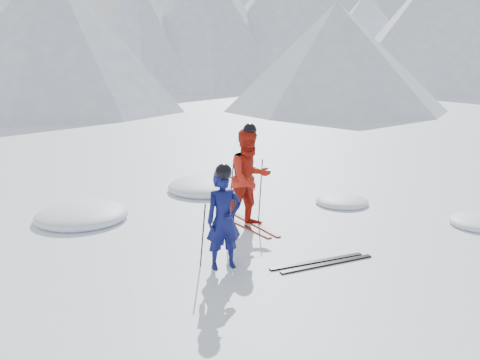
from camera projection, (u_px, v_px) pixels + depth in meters
name	position (u px, v px, depth m)	size (l,w,h in m)	color
ground	(349.00, 232.00, 9.71)	(160.00, 160.00, 0.00)	white
mountain_range	(172.00, 14.00, 42.04)	(106.15, 62.94, 15.53)	#B2BCD1
skier_blue	(224.00, 220.00, 7.91)	(0.58, 0.38, 1.58)	#0C104A
skier_red	(250.00, 178.00, 9.84)	(0.94, 0.73, 1.93)	#B11C0E
pole_blue_left	(203.00, 235.00, 8.00)	(0.02, 0.02, 1.05)	black
pole_blue_right	(233.00, 229.00, 8.29)	(0.02, 0.02, 1.05)	black
pole_red_left	(231.00, 193.00, 10.03)	(0.02, 0.02, 1.29)	black
pole_red_right	(260.00, 191.00, 10.16)	(0.02, 0.02, 1.29)	black
ski_worn_left	(244.00, 226.00, 10.02)	(0.09, 1.70, 0.03)	black
ski_worn_right	(255.00, 224.00, 10.11)	(0.09, 1.70, 0.03)	black
ski_loose_a	(317.00, 262.00, 8.28)	(0.09, 1.70, 0.03)	black
ski_loose_b	(327.00, 264.00, 8.18)	(0.09, 1.70, 0.03)	black
snow_lumps	(198.00, 204.00, 11.56)	(8.85, 6.20, 0.44)	white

